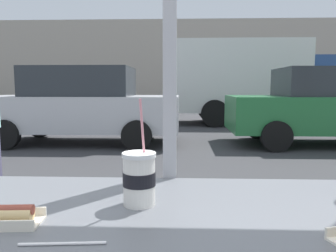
{
  "coord_description": "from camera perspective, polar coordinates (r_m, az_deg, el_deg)",
  "views": [
    {
      "loc": [
        0.04,
        -1.18,
        1.33
      ],
      "look_at": [
        -0.08,
        1.83,
        0.97
      ],
      "focal_mm": 35.56,
      "sensor_mm": 36.0,
      "label": 1
    }
  ],
  "objects": [
    {
      "name": "box_truck",
      "position": [
        12.31,
        14.82,
        7.72
      ],
      "size": [
        6.44,
        2.44,
        2.88
      ],
      "color": "silver",
      "rests_on": "ground"
    },
    {
      "name": "building_facade_far",
      "position": [
        22.42,
        2.18,
        10.56
      ],
      "size": [
        28.0,
        1.2,
        5.6
      ],
      "primitive_type": "cube",
      "color": "#A89E8E",
      "rests_on": "ground"
    },
    {
      "name": "parked_car_silver",
      "position": [
        8.04,
        -14.57,
        3.49
      ],
      "size": [
        4.53,
        1.95,
        1.78
      ],
      "color": "#BCBCC1",
      "rests_on": "ground"
    },
    {
      "name": "sidewalk_strip",
      "position": [
        3.05,
        1.32,
        -17.5
      ],
      "size": [
        16.0,
        2.8,
        0.15
      ],
      "primitive_type": "cube",
      "color": "gray",
      "rests_on": "ground"
    },
    {
      "name": "ground_plane",
      "position": [
        9.28,
        1.97,
        -1.46
      ],
      "size": [
        60.0,
        60.0,
        0.0
      ],
      "primitive_type": "plane",
      "color": "#38383A"
    },
    {
      "name": "loose_straw",
      "position": [
        0.8,
        -17.65,
        -18.66
      ],
      "size": [
        0.19,
        0.02,
        0.01
      ],
      "primitive_type": "cylinder",
      "rotation": [
        0.0,
        1.57,
        0.08
      ],
      "color": "white",
      "rests_on": "window_counter"
    },
    {
      "name": "soda_cup_left",
      "position": [
        0.98,
        -4.96,
        -8.84
      ],
      "size": [
        0.1,
        0.1,
        0.31
      ],
      "color": "silver",
      "rests_on": "window_counter"
    },
    {
      "name": "parked_car_green",
      "position": [
        8.39,
        25.66,
        3.1
      ],
      "size": [
        4.38,
        1.96,
        1.75
      ],
      "color": "#236B38",
      "rests_on": "ground"
    }
  ]
}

